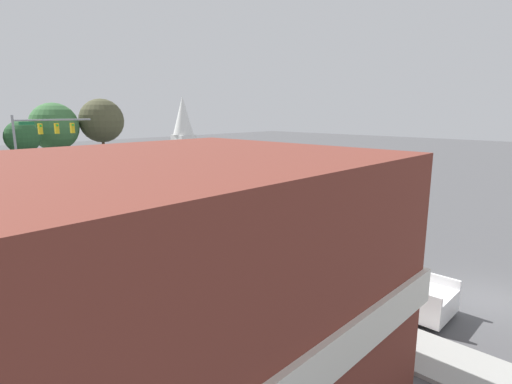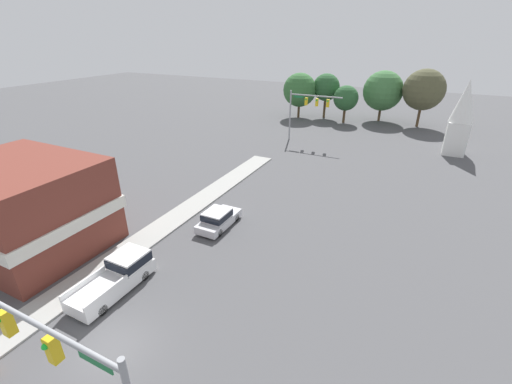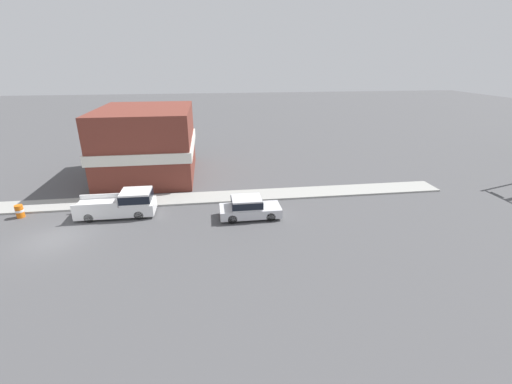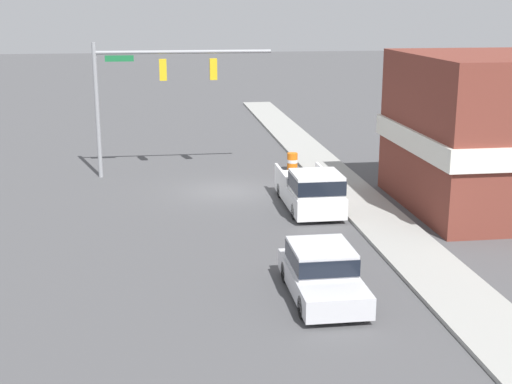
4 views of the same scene
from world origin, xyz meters
name	(u,v)px [view 4 (image 4 of 4)]	position (x,y,z in m)	size (l,w,h in m)	color
ground_plane	(226,191)	(0.00, 0.00, 0.00)	(200.00, 200.00, 0.00)	#4C4C4F
sidewalk_curb	(343,185)	(-5.70, 0.00, 0.07)	(2.40, 60.00, 0.14)	#9E9E99
near_signal_assembly	(153,79)	(3.20, -3.72, 4.95)	(8.84, 0.49, 6.74)	gray
car_lead	(322,271)	(-1.63, 12.80, 0.80)	(1.94, 4.40, 1.55)	black
pickup_truck_parked	(311,190)	(-3.27, 3.73, 0.92)	(2.05, 5.51, 1.87)	black
construction_barrel	(292,162)	(-3.90, -3.73, 0.48)	(0.57, 0.57, 0.95)	orange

